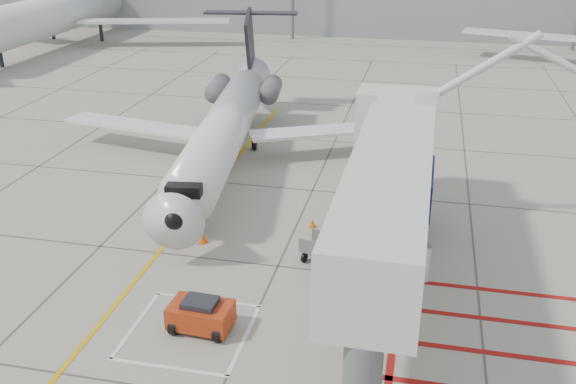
# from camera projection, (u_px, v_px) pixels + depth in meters

# --- Properties ---
(ground_plane) EXTENTS (260.00, 260.00, 0.00)m
(ground_plane) POSITION_uv_depth(u_px,v_px,m) (252.00, 322.00, 22.94)
(ground_plane) COLOR #9B9786
(ground_plane) RESTS_ON ground
(regional_jet) EXTENTS (25.02, 29.85, 7.13)m
(regional_jet) POSITION_uv_depth(u_px,v_px,m) (217.00, 116.00, 33.79)
(regional_jet) COLOR white
(regional_jet) RESTS_ON ground_plane
(jet_bridge) EXTENTS (9.17, 19.05, 7.58)m
(jet_bridge) POSITION_uv_depth(u_px,v_px,m) (387.00, 210.00, 22.64)
(jet_bridge) COLOR silver
(jet_bridge) RESTS_ON ground_plane
(pushback_tug) EXTENTS (2.22, 1.45, 1.26)m
(pushback_tug) POSITION_uv_depth(u_px,v_px,m) (201.00, 314.00, 22.31)
(pushback_tug) COLOR #AD3010
(pushback_tug) RESTS_ON ground_plane
(baggage_cart) EXTENTS (2.12, 1.71, 1.16)m
(baggage_cart) POSITION_uv_depth(u_px,v_px,m) (325.00, 250.00, 26.59)
(baggage_cart) COLOR #5A5A5F
(baggage_cart) RESTS_ON ground_plane
(ground_power_unit) EXTENTS (2.36, 1.95, 1.62)m
(ground_power_unit) POSITION_uv_depth(u_px,v_px,m) (399.00, 260.00, 25.37)
(ground_power_unit) COLOR silver
(ground_power_unit) RESTS_ON ground_plane
(cone_nose) EXTENTS (0.37, 0.37, 0.52)m
(cone_nose) POSITION_uv_depth(u_px,v_px,m) (202.00, 238.00, 28.27)
(cone_nose) COLOR #E3540B
(cone_nose) RESTS_ON ground_plane
(cone_side) EXTENTS (0.31, 0.31, 0.43)m
(cone_side) POSITION_uv_depth(u_px,v_px,m) (312.00, 223.00, 29.68)
(cone_side) COLOR orange
(cone_side) RESTS_ON ground_plane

